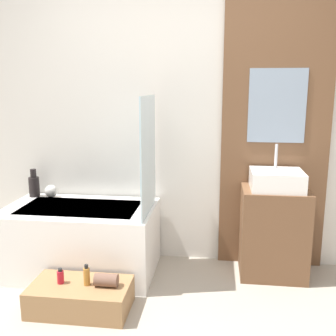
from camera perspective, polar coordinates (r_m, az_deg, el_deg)
The scene contains 12 objects.
wall_tiled_back at distance 3.43m, azimuth 2.10°, elevation 7.68°, with size 4.20×0.06×2.60m, color silver.
wall_wood_accent at distance 3.39m, azimuth 15.42°, elevation 7.29°, with size 0.89×0.04×2.60m.
bathtub at distance 3.44m, azimuth -12.46°, elevation -10.03°, with size 1.23×0.72×0.57m.
glass_shower_screen at distance 3.05m, azimuth -2.88°, elevation 1.88°, with size 0.01×0.61×0.91m, color silver.
wooden_step_bench at distance 2.97m, azimuth -12.58°, elevation -17.79°, with size 0.69×0.38×0.19m, color #997047.
vanity_cabinet at distance 3.38m, azimuth 15.06°, elevation -9.03°, with size 0.53×0.41×0.74m, color brown.
sink at distance 3.25m, azimuth 15.48°, elevation -1.67°, with size 0.41×0.36×0.35m.
vase_tall_dark at distance 3.75m, azimuth -18.86°, elevation -2.39°, with size 0.09×0.09×0.25m.
vase_round_light at distance 3.69m, azimuth -16.61°, elevation -3.24°, with size 0.11×0.11×0.11m, color silver.
bottle_soap_primary at distance 2.95m, azimuth -15.34°, elevation -14.97°, with size 0.05×0.05×0.11m.
bottle_soap_secondary at distance 2.87m, azimuth -11.72°, elevation -15.08°, with size 0.04×0.04×0.15m.
towel_roll at distance 2.84m, azimuth -8.95°, elevation -15.77°, with size 0.09×0.09×0.16m, color brown.
Camera 1 is at (0.31, -1.82, 1.55)m, focal length 42.00 mm.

